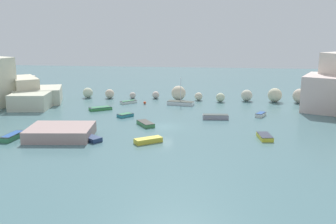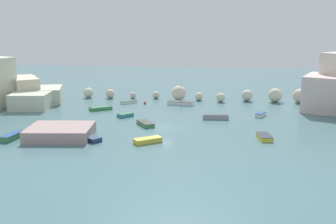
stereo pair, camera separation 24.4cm
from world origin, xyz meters
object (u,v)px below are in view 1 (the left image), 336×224
at_px(moored_boat_7, 56,128).
at_px(moored_boat_8, 125,115).
at_px(moored_boat_5, 100,108).
at_px(moored_boat_9, 265,137).
at_px(moored_boat_3, 128,102).
at_px(moored_boat_2, 216,117).
at_px(moored_boat_0, 148,140).
at_px(moored_boat_4, 146,124).
at_px(moored_boat_1, 181,103).
at_px(moored_boat_11, 261,114).
at_px(channel_buoy, 145,103).
at_px(moored_boat_6, 89,138).
at_px(moored_boat_10, 13,136).
at_px(stone_dock, 61,132).

distance_m(moored_boat_7, moored_boat_8, 11.95).
bearing_deg(moored_boat_5, moored_boat_9, 117.58).
bearing_deg(moored_boat_5, moored_boat_3, -153.35).
bearing_deg(moored_boat_8, moored_boat_2, 133.34).
xyz_separation_m(moored_boat_0, moored_boat_4, (-1.77, 8.20, -0.02)).
xyz_separation_m(moored_boat_1, moored_boat_4, (-3.79, -15.57, -0.06)).
xyz_separation_m(moored_boat_2, moored_boat_9, (6.26, -10.16, -0.07)).
relative_size(moored_boat_3, moored_boat_11, 1.11).
bearing_deg(moored_boat_5, moored_boat_2, 134.42).
distance_m(channel_buoy, moored_boat_3, 3.12).
bearing_deg(moored_boat_3, channel_buoy, 130.60).
bearing_deg(moored_boat_6, moored_boat_1, 104.34).
distance_m(moored_boat_2, moored_boat_4, 11.42).
height_order(moored_boat_4, moored_boat_5, moored_boat_4).
xyz_separation_m(moored_boat_7, moored_boat_9, (28.34, -0.90, 0.02)).
height_order(moored_boat_5, moored_boat_11, moored_boat_11).
bearing_deg(channel_buoy, moored_boat_11, -20.65).
height_order(moored_boat_0, moored_boat_6, moored_boat_0).
xyz_separation_m(moored_boat_2, moored_boat_11, (7.19, 2.61, -0.04)).
distance_m(moored_boat_0, moored_boat_1, 23.86).
bearing_deg(moored_boat_6, moored_boat_8, 119.19).
distance_m(channel_buoy, moored_boat_1, 6.67).
height_order(moored_boat_0, moored_boat_7, moored_boat_0).
distance_m(moored_boat_8, moored_boat_9, 22.84).
bearing_deg(moored_boat_9, moored_boat_0, 95.20).
xyz_separation_m(channel_buoy, moored_boat_0, (4.64, -23.72, 0.05)).
bearing_deg(moored_boat_9, moored_boat_8, 56.43).
relative_size(moored_boat_1, moored_boat_5, 1.27).
height_order(moored_boat_3, moored_boat_6, moored_boat_6).
xyz_separation_m(moored_boat_2, moored_boat_4, (-10.12, -5.31, -0.07)).
height_order(moored_boat_2, moored_boat_10, moored_boat_2).
bearing_deg(moored_boat_7, moored_boat_4, 65.84).
height_order(moored_boat_3, moored_boat_10, moored_boat_10).
relative_size(stone_dock, moored_boat_1, 1.60).
height_order(moored_boat_0, moored_boat_11, moored_boat_0).
bearing_deg(moored_boat_8, moored_boat_3, -127.85).
xyz_separation_m(moored_boat_4, moored_boat_11, (17.30, 7.92, 0.03)).
height_order(moored_boat_9, moored_boat_10, moored_boat_10).
height_order(stone_dock, moored_boat_7, stone_dock).
height_order(moored_boat_7, moored_boat_11, moored_boat_11).
xyz_separation_m(moored_boat_9, moored_boat_11, (0.93, 12.77, 0.03)).
distance_m(moored_boat_1, moored_boat_6, 25.40).
bearing_deg(moored_boat_9, moored_boat_4, 65.78).
xyz_separation_m(moored_boat_0, moored_boat_2, (8.35, 13.51, 0.05)).
xyz_separation_m(moored_boat_0, moored_boat_10, (-17.56, -0.44, 0.06)).
relative_size(moored_boat_2, moored_boat_5, 1.02).
bearing_deg(moored_boat_10, moored_boat_1, -33.17).
relative_size(moored_boat_4, moored_boat_9, 1.12).
bearing_deg(stone_dock, moored_boat_6, -8.40).
relative_size(moored_boat_2, moored_boat_10, 1.00).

